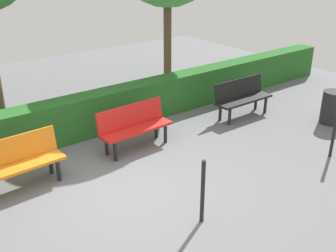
{
  "coord_description": "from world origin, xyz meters",
  "views": [
    {
      "loc": [
        2.79,
        5.11,
        3.64
      ],
      "look_at": [
        -1.45,
        -0.42,
        0.55
      ],
      "focal_mm": 43.25,
      "sensor_mm": 36.0,
      "label": 1
    }
  ],
  "objects_px": {
    "bench_black": "(242,96)",
    "trash_bin": "(333,107)",
    "bench_red": "(134,125)",
    "bench_orange": "(12,162)"
  },
  "relations": [
    {
      "from": "bench_black",
      "to": "trash_bin",
      "type": "distance_m",
      "value": 2.01
    },
    {
      "from": "bench_black",
      "to": "bench_red",
      "type": "bearing_deg",
      "value": -1.96
    },
    {
      "from": "bench_black",
      "to": "bench_red",
      "type": "xyz_separation_m",
      "value": [
        2.89,
        -0.13,
        0.0
      ]
    },
    {
      "from": "bench_orange",
      "to": "trash_bin",
      "type": "relative_size",
      "value": 2.2
    },
    {
      "from": "bench_red",
      "to": "trash_bin",
      "type": "xyz_separation_m",
      "value": [
        -4.19,
        1.66,
        -0.11
      ]
    },
    {
      "from": "bench_red",
      "to": "trash_bin",
      "type": "distance_m",
      "value": 4.51
    },
    {
      "from": "bench_black",
      "to": "trash_bin",
      "type": "xyz_separation_m",
      "value": [
        -1.3,
        1.53,
        -0.11
      ]
    },
    {
      "from": "bench_black",
      "to": "bench_red",
      "type": "distance_m",
      "value": 2.89
    },
    {
      "from": "bench_black",
      "to": "bench_orange",
      "type": "bearing_deg",
      "value": -0.06
    },
    {
      "from": "bench_red",
      "to": "trash_bin",
      "type": "height_order",
      "value": "bench_red"
    }
  ]
}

